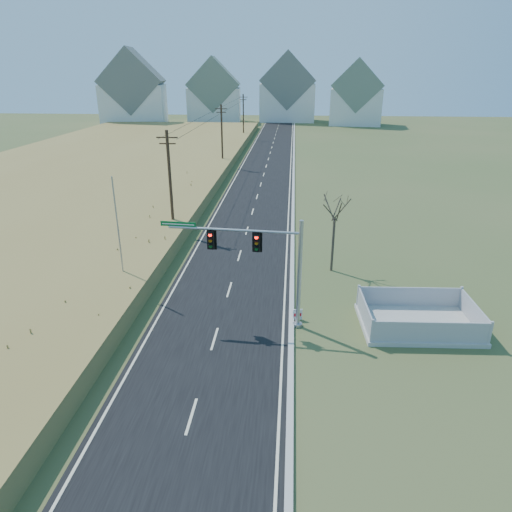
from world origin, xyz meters
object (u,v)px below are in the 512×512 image
at_px(traffic_signal_mast, 266,260).
at_px(bare_tree, 335,207).
at_px(flagpole, 120,246).
at_px(fence_enclosure, 418,322).
at_px(open_sign, 298,315).

bearing_deg(traffic_signal_mast, bare_tree, 65.60).
bearing_deg(flagpole, fence_enclosure, -10.51).
relative_size(traffic_signal_mast, flagpole, 1.05).
bearing_deg(flagpole, open_sign, -15.70).
relative_size(flagpole, bare_tree, 1.27).
bearing_deg(open_sign, traffic_signal_mast, -175.37).
height_order(flagpole, bare_tree, flagpole).
bearing_deg(open_sign, bare_tree, 59.44).
bearing_deg(bare_tree, traffic_signal_mast, -118.66).
height_order(traffic_signal_mast, open_sign, traffic_signal_mast).
xyz_separation_m(traffic_signal_mast, fence_enclosure, (8.65, 0.37, -3.69)).
xyz_separation_m(traffic_signal_mast, open_sign, (1.82, 0.54, -3.61)).
bearing_deg(bare_tree, fence_enclosure, -60.10).
relative_size(fence_enclosure, bare_tree, 1.10).
xyz_separation_m(traffic_signal_mast, flagpole, (-9.68, 3.77, -0.94)).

